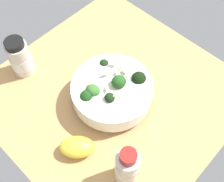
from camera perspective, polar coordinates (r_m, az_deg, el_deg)
ground_plane at (r=77.16cm, az=0.09°, el=-1.02°), size 57.90×57.90×3.28cm
bowl_of_broccoli at (r=71.30cm, az=0.05°, el=0.08°), size 20.08×20.08×9.33cm
lemon_wedge at (r=67.24cm, az=-6.89°, el=-10.92°), size 9.37×9.29×4.29cm
bottle_tall at (r=79.60cm, az=-17.65°, el=6.23°), size 5.82×5.82×11.48cm
bottle_short at (r=61.08cm, az=2.93°, el=-14.71°), size 4.98×4.98×13.55cm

